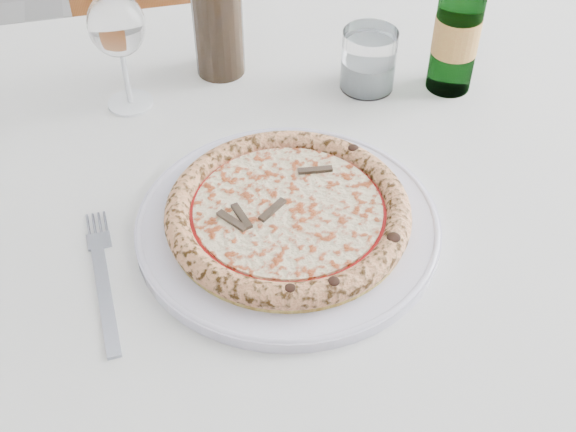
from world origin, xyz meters
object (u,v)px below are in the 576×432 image
(pizza, at_px, (288,212))
(wine_glass, at_px, (117,28))
(chair_far, at_px, (175,39))
(dining_table, at_px, (268,221))
(tumbler, at_px, (368,64))
(beer_bottle, at_px, (458,25))
(plate, at_px, (288,223))

(pizza, bearing_deg, wine_glass, 116.71)
(chair_far, xyz_separation_m, pizza, (0.03, -0.83, 0.25))
(pizza, distance_m, wine_glass, 0.33)
(dining_table, distance_m, chair_far, 0.75)
(dining_table, distance_m, tumbler, 0.26)
(dining_table, relative_size, wine_glass, 9.52)
(chair_far, height_order, wine_glass, chair_far)
(tumbler, bearing_deg, beer_bottle, -15.01)
(wine_glass, distance_m, beer_bottle, 0.44)
(plate, bearing_deg, beer_bottle, 36.67)
(plate, relative_size, wine_glass, 2.09)
(plate, height_order, tumbler, tumbler)
(chair_far, distance_m, plate, 0.86)
(chair_far, bearing_deg, pizza, -88.23)
(tumbler, bearing_deg, chair_far, 109.36)
(chair_far, relative_size, pizza, 3.43)
(dining_table, height_order, pizza, pizza)
(pizza, bearing_deg, tumbler, 53.75)
(dining_table, distance_m, wine_glass, 0.31)
(chair_far, bearing_deg, dining_table, -87.99)
(wine_glass, relative_size, beer_bottle, 0.68)
(dining_table, height_order, beer_bottle, beer_bottle)
(pizza, height_order, tumbler, tumbler)
(beer_bottle, bearing_deg, chair_far, 117.19)
(beer_bottle, bearing_deg, tumbler, 164.99)
(dining_table, distance_m, plate, 0.14)
(tumbler, relative_size, beer_bottle, 0.35)
(wine_glass, distance_m, tumbler, 0.34)
(tumbler, distance_m, beer_bottle, 0.13)
(wine_glass, bearing_deg, dining_table, -52.37)
(pizza, distance_m, tumbler, 0.30)
(tumbler, xyz_separation_m, beer_bottle, (0.11, -0.03, 0.06))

